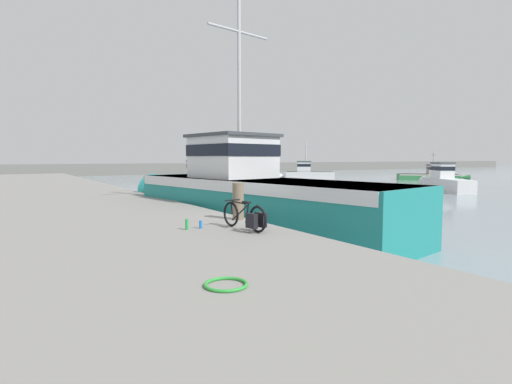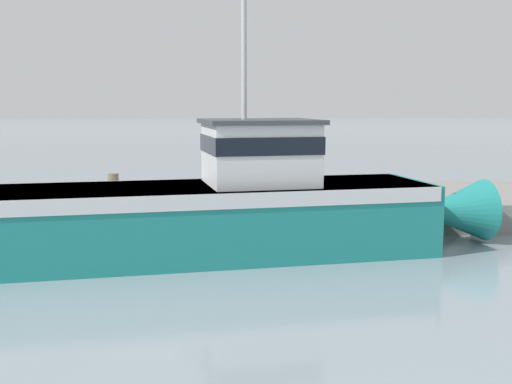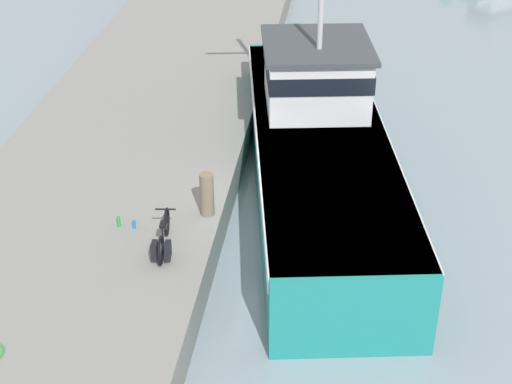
% 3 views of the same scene
% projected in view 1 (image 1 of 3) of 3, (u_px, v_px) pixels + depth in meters
% --- Properties ---
extents(ground_plane, '(320.00, 320.00, 0.00)m').
position_uv_depth(ground_plane, '(274.00, 241.00, 12.87)').
color(ground_plane, '#84939E').
extents(dock_pier, '(6.33, 80.00, 0.93)m').
position_uv_depth(dock_pier, '(131.00, 243.00, 10.40)').
color(dock_pier, gray).
rests_on(dock_pier, ground_plane).
extents(far_shoreline, '(180.00, 5.00, 1.75)m').
position_uv_depth(far_shoreline, '(235.00, 168.00, 75.60)').
color(far_shoreline, slate).
rests_on(far_shoreline, ground_plane).
extents(fishing_boat_main, '(5.12, 14.61, 8.75)m').
position_uv_depth(fishing_boat_main, '(247.00, 194.00, 15.36)').
color(fishing_boat_main, teal).
rests_on(fishing_boat_main, ground_plane).
extents(boat_green_anchored, '(6.81, 6.71, 3.46)m').
position_uv_depth(boat_green_anchored, '(431.00, 175.00, 48.23)').
color(boat_green_anchored, '#337F47').
rests_on(boat_green_anchored, ground_plane).
extents(boat_blue_far, '(7.02, 6.21, 4.65)m').
position_uv_depth(boat_blue_far, '(202.00, 176.00, 38.39)').
color(boat_blue_far, '#337F47').
rests_on(boat_blue_far, ground_plane).
extents(boat_orange_near, '(5.90, 5.13, 4.57)m').
position_uv_depth(boat_orange_near, '(307.00, 174.00, 46.32)').
color(boat_orange_near, silver).
rests_on(boat_orange_near, ground_plane).
extents(boat_white_moored, '(5.06, 7.02, 2.32)m').
position_uv_depth(boat_white_moored, '(444.00, 181.00, 32.79)').
color(boat_white_moored, silver).
rests_on(boat_white_moored, ground_plane).
extents(bicycle_touring, '(0.54, 1.71, 0.70)m').
position_uv_depth(bicycle_touring, '(248.00, 217.00, 9.60)').
color(bicycle_touring, black).
rests_on(bicycle_touring, dock_pier).
extents(mooring_post, '(0.32, 0.32, 1.04)m').
position_uv_depth(mooring_post, '(238.00, 201.00, 11.30)').
color(mooring_post, '#756651').
rests_on(mooring_post, dock_pier).
extents(hose_coil, '(0.61, 0.61, 0.05)m').
position_uv_depth(hose_coil, '(226.00, 284.00, 5.44)').
color(hose_coil, green).
rests_on(hose_coil, dock_pier).
extents(water_bottle_on_curb, '(0.07, 0.07, 0.20)m').
position_uv_depth(water_bottle_on_curb, '(201.00, 224.00, 9.87)').
color(water_bottle_on_curb, blue).
rests_on(water_bottle_on_curb, dock_pier).
extents(water_bottle_by_bike, '(0.08, 0.08, 0.26)m').
position_uv_depth(water_bottle_by_bike, '(187.00, 224.00, 9.70)').
color(water_bottle_by_bike, green).
rests_on(water_bottle_by_bike, dock_pier).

